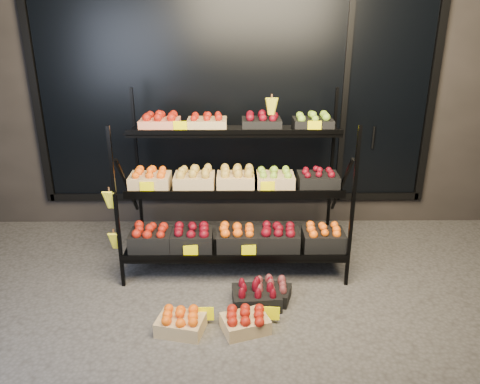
{
  "coord_description": "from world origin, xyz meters",
  "views": [
    {
      "loc": [
        0.01,
        -3.55,
        2.35
      ],
      "look_at": [
        0.05,
        0.55,
        0.78
      ],
      "focal_mm": 35.0,
      "sensor_mm": 36.0,
      "label": 1
    }
  ],
  "objects_px": {
    "display_rack": "(234,189)",
    "floor_crate_midleft": "(257,295)",
    "floor_crate_left": "(181,322)",
    "floor_crate_midright": "(245,321)"
  },
  "relations": [
    {
      "from": "floor_crate_midleft",
      "to": "display_rack",
      "type": "bearing_deg",
      "value": 100.07
    },
    {
      "from": "display_rack",
      "to": "floor_crate_midleft",
      "type": "xyz_separation_m",
      "value": [
        0.19,
        -0.74,
        -0.69
      ]
    },
    {
      "from": "display_rack",
      "to": "floor_crate_midleft",
      "type": "bearing_deg",
      "value": -75.5
    },
    {
      "from": "floor_crate_left",
      "to": "floor_crate_midleft",
      "type": "xyz_separation_m",
      "value": [
        0.61,
        0.35,
        0.01
      ]
    },
    {
      "from": "floor_crate_left",
      "to": "floor_crate_midright",
      "type": "height_order",
      "value": "floor_crate_left"
    },
    {
      "from": "floor_crate_midleft",
      "to": "floor_crate_midright",
      "type": "xyz_separation_m",
      "value": [
        -0.1,
        -0.34,
        -0.01
      ]
    },
    {
      "from": "display_rack",
      "to": "floor_crate_left",
      "type": "bearing_deg",
      "value": -111.12
    },
    {
      "from": "floor_crate_left",
      "to": "display_rack",
      "type": "bearing_deg",
      "value": 81.71
    },
    {
      "from": "display_rack",
      "to": "floor_crate_midleft",
      "type": "relative_size",
      "value": 5.13
    },
    {
      "from": "display_rack",
      "to": "floor_crate_midright",
      "type": "bearing_deg",
      "value": -85.34
    }
  ]
}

